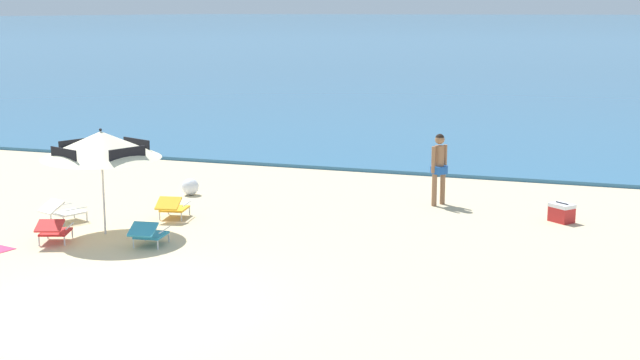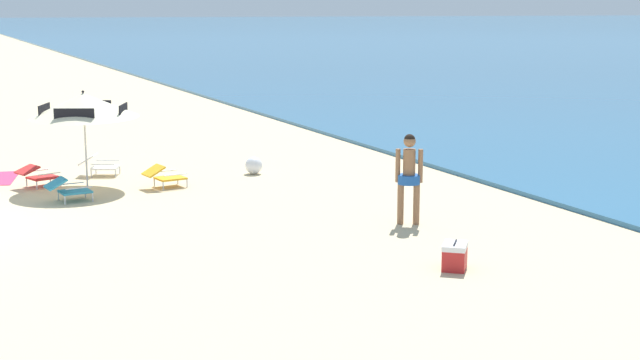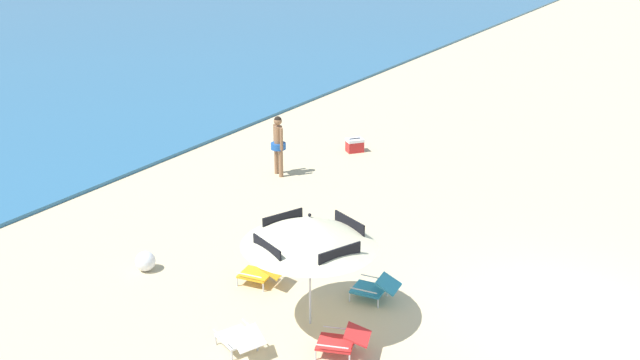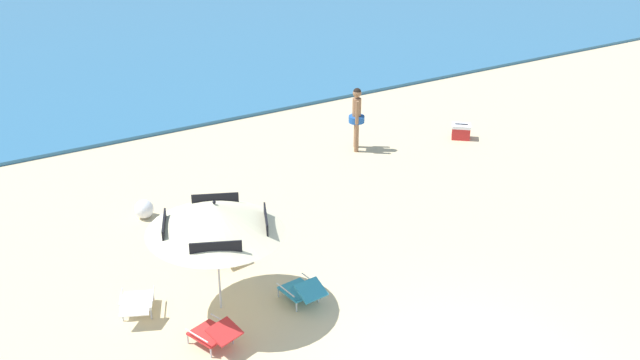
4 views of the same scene
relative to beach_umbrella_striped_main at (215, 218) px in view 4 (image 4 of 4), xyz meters
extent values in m
cylinder|color=silver|center=(0.00, 0.00, -0.78)|extent=(0.04, 0.04, 2.10)
cone|color=beige|center=(0.00, 0.00, 0.00)|extent=(3.37, 3.36, 0.59)
cube|color=black|center=(0.33, 0.79, -0.12)|extent=(0.79, 0.35, 0.29)
cube|color=black|center=(-0.79, 0.33, -0.12)|extent=(0.35, 0.79, 0.29)
cube|color=black|center=(-0.33, -0.79, -0.12)|extent=(0.79, 0.35, 0.29)
cube|color=black|center=(0.79, -0.33, -0.12)|extent=(0.35, 0.79, 0.29)
sphere|color=black|center=(0.00, 0.00, 0.30)|extent=(0.06, 0.06, 0.06)
cube|color=red|center=(-0.56, -0.87, -1.63)|extent=(0.69, 0.74, 0.04)
cube|color=red|center=(-0.44, -1.21, -1.41)|extent=(0.60, 0.55, 0.17)
cylinder|color=silver|center=(-0.89, -0.68, -1.74)|extent=(0.03, 0.03, 0.18)
cylinder|color=silver|center=(-0.43, -0.51, -1.74)|extent=(0.03, 0.03, 0.18)
cylinder|color=silver|center=(-0.70, -1.22, -1.74)|extent=(0.03, 0.03, 0.18)
cylinder|color=silver|center=(-0.23, -1.05, -1.74)|extent=(0.03, 0.03, 0.18)
cylinder|color=silver|center=(-0.82, -0.96, -1.51)|extent=(0.21, 0.52, 0.02)
cylinder|color=silver|center=(-0.30, -0.77, -1.51)|extent=(0.21, 0.52, 0.02)
cube|color=gold|center=(0.66, 1.71, -1.63)|extent=(0.61, 0.68, 0.04)
cube|color=gold|center=(0.73, 1.32, -1.42)|extent=(0.55, 0.47, 0.22)
cylinder|color=silver|center=(0.37, 1.95, -1.74)|extent=(0.03, 0.03, 0.18)
cylinder|color=silver|center=(0.86, 2.03, -1.74)|extent=(0.03, 0.03, 0.18)
cylinder|color=silver|center=(0.47, 1.39, -1.74)|extent=(0.03, 0.03, 0.18)
cylinder|color=silver|center=(0.95, 1.47, -1.74)|extent=(0.03, 0.03, 0.18)
cylinder|color=silver|center=(0.39, 1.66, -1.51)|extent=(0.11, 0.54, 0.02)
cylinder|color=silver|center=(0.94, 1.75, -1.51)|extent=(0.11, 0.54, 0.02)
cube|color=teal|center=(1.32, -0.46, -1.63)|extent=(0.59, 0.66, 0.04)
cube|color=teal|center=(1.37, -0.85, -1.42)|extent=(0.54, 0.45, 0.21)
cylinder|color=silver|center=(1.04, -0.21, -1.74)|extent=(0.03, 0.03, 0.18)
cylinder|color=silver|center=(1.53, -0.15, -1.74)|extent=(0.03, 0.03, 0.18)
cylinder|color=silver|center=(1.12, -0.78, -1.74)|extent=(0.03, 0.03, 0.18)
cylinder|color=silver|center=(1.60, -0.72, -1.74)|extent=(0.03, 0.03, 0.18)
cylinder|color=silver|center=(1.05, -0.50, -1.51)|extent=(0.09, 0.54, 0.02)
cylinder|color=silver|center=(1.60, -0.43, -1.51)|extent=(0.09, 0.54, 0.02)
cube|color=white|center=(-1.31, 0.64, -1.63)|extent=(0.71, 0.75, 0.04)
cube|color=white|center=(-1.46, 0.27, -1.43)|extent=(0.60, 0.54, 0.24)
cylinder|color=silver|center=(-1.43, 1.00, -1.74)|extent=(0.03, 0.03, 0.18)
cylinder|color=silver|center=(-0.97, 0.81, -1.74)|extent=(0.03, 0.03, 0.18)
cylinder|color=silver|center=(-1.64, 0.47, -1.74)|extent=(0.03, 0.03, 0.18)
cylinder|color=silver|center=(-1.19, 0.29, -1.74)|extent=(0.03, 0.03, 0.18)
cylinder|color=silver|center=(-1.57, 0.75, -1.51)|extent=(0.23, 0.51, 0.02)
cylinder|color=silver|center=(-1.05, 0.54, -1.51)|extent=(0.23, 0.51, 0.02)
cylinder|color=#8C6042|center=(5.79, 4.69, -1.42)|extent=(0.12, 0.12, 0.82)
cylinder|color=#8C6042|center=(5.93, 4.94, -1.42)|extent=(0.12, 0.12, 0.82)
cylinder|color=#1E51A3|center=(5.86, 4.82, -0.99)|extent=(0.41, 0.41, 0.17)
cylinder|color=#8C6042|center=(5.86, 4.82, -0.72)|extent=(0.23, 0.23, 0.58)
cylinder|color=#8C6042|center=(5.76, 4.64, -0.74)|extent=(0.09, 0.09, 0.61)
cylinder|color=#8C6042|center=(5.96, 5.00, -0.74)|extent=(0.09, 0.09, 0.61)
sphere|color=#8C6042|center=(5.86, 4.82, -0.29)|extent=(0.22, 0.22, 0.22)
sphere|color=black|center=(5.86, 4.82, -0.26)|extent=(0.20, 0.20, 0.20)
cube|color=red|center=(8.68, 4.04, -1.67)|extent=(0.59, 0.57, 0.32)
cube|color=white|center=(8.68, 4.04, -1.47)|extent=(0.60, 0.58, 0.08)
cylinder|color=black|center=(8.68, 4.04, -1.41)|extent=(0.28, 0.23, 0.02)
sphere|color=white|center=(-0.10, 3.94, -1.62)|extent=(0.41, 0.41, 0.41)
camera|label=1|loc=(9.69, -14.82, 2.64)|focal=49.02mm
camera|label=2|loc=(19.90, -3.15, 2.07)|focal=50.39mm
camera|label=3|loc=(-9.60, -6.26, 5.37)|focal=41.56mm
camera|label=4|loc=(-4.22, -11.00, 6.36)|focal=44.09mm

